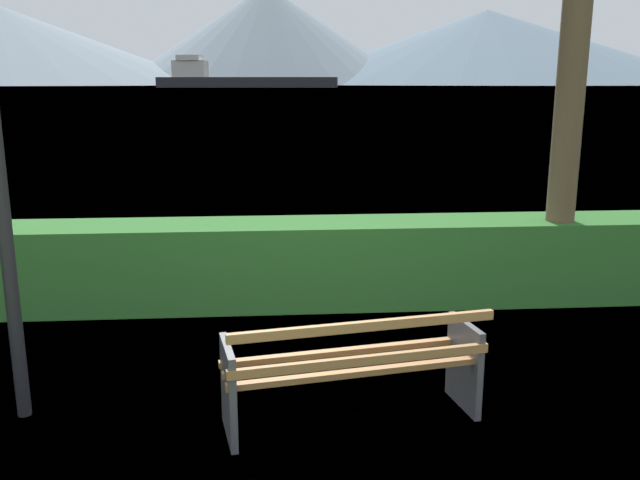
# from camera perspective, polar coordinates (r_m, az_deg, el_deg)

# --- Properties ---
(ground_plane) EXTENTS (1400.00, 1400.00, 0.00)m
(ground_plane) POSITION_cam_1_polar(r_m,az_deg,el_deg) (5.14, 2.59, -14.83)
(ground_plane) COLOR olive
(water_surface) EXTENTS (620.00, 620.00, 0.00)m
(water_surface) POSITION_cam_1_polar(r_m,az_deg,el_deg) (312.81, -4.37, 12.73)
(water_surface) COLOR slate
(water_surface) RESTS_ON ground_plane
(park_bench) EXTENTS (1.93, 0.89, 0.87)m
(park_bench) POSITION_cam_1_polar(r_m,az_deg,el_deg) (4.90, 2.86, -10.71)
(park_bench) COLOR #A0703F
(park_bench) RESTS_ON ground_plane
(hedge_row) EXTENTS (9.57, 0.81, 0.92)m
(hedge_row) POSITION_cam_1_polar(r_m,az_deg,el_deg) (7.50, 0.13, -1.91)
(hedge_row) COLOR #2D6B28
(hedge_row) RESTS_ON ground_plane
(cargo_ship_large) EXTENTS (77.64, 20.67, 13.44)m
(cargo_ship_large) POSITION_cam_1_polar(r_m,az_deg,el_deg) (299.48, -7.30, 13.36)
(cargo_ship_large) COLOR #232328
(cargo_ship_large) RESTS_ON water_surface
(distant_hills) EXTENTS (763.28, 408.14, 81.17)m
(distant_hills) POSITION_cam_1_polar(r_m,az_deg,el_deg) (592.05, -2.69, 16.20)
(distant_hills) COLOR gray
(distant_hills) RESTS_ON ground_plane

